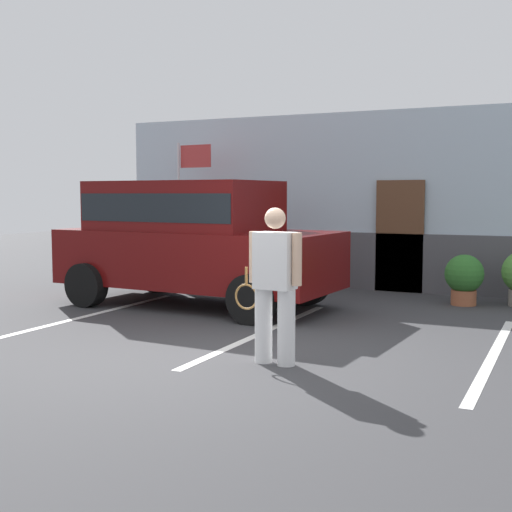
{
  "coord_description": "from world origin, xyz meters",
  "views": [
    {
      "loc": [
        3.49,
        -6.56,
        1.84
      ],
      "look_at": [
        -0.17,
        1.2,
        1.05
      ],
      "focal_mm": 47.31,
      "sensor_mm": 36.0,
      "label": 1
    }
  ],
  "objects_px": {
    "tennis_player_man": "(275,284)",
    "flag_pole": "(187,186)",
    "potted_plant_by_porch": "(464,277)",
    "parked_suv": "(192,236)"
  },
  "relations": [
    {
      "from": "potted_plant_by_porch",
      "to": "flag_pole",
      "type": "distance_m",
      "value": 5.72
    },
    {
      "from": "parked_suv",
      "to": "tennis_player_man",
      "type": "distance_m",
      "value": 4.07
    },
    {
      "from": "tennis_player_man",
      "to": "potted_plant_by_porch",
      "type": "bearing_deg",
      "value": -99.91
    },
    {
      "from": "tennis_player_man",
      "to": "flag_pole",
      "type": "bearing_deg",
      "value": -46.22
    },
    {
      "from": "potted_plant_by_porch",
      "to": "flag_pole",
      "type": "xyz_separation_m",
      "value": [
        -5.5,
        0.28,
        1.53
      ]
    },
    {
      "from": "potted_plant_by_porch",
      "to": "parked_suv",
      "type": "bearing_deg",
      "value": -154.28
    },
    {
      "from": "parked_suv",
      "to": "tennis_player_man",
      "type": "xyz_separation_m",
      "value": [
        2.78,
        -2.96,
        -0.27
      ]
    },
    {
      "from": "tennis_player_man",
      "to": "flag_pole",
      "type": "relative_size",
      "value": 0.59
    },
    {
      "from": "flag_pole",
      "to": "parked_suv",
      "type": "bearing_deg",
      "value": -57.35
    },
    {
      "from": "flag_pole",
      "to": "tennis_player_man",
      "type": "bearing_deg",
      "value": -50.93
    }
  ]
}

